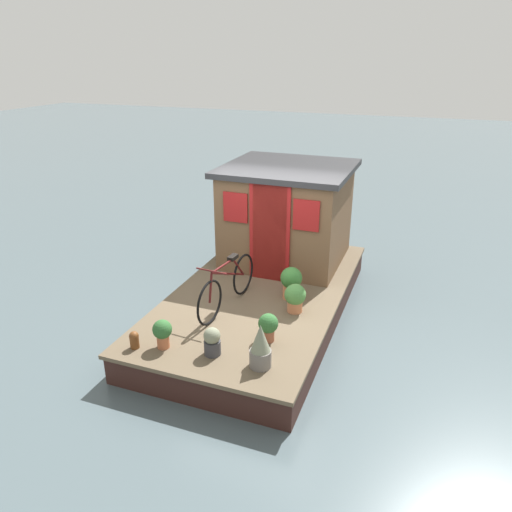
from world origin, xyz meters
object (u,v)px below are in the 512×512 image
object	(u,v)px
potted_plant_succulent	(162,332)
potted_plant_thyme	(212,341)
potted_plant_ivy	(260,347)
bicycle	(227,285)
mooring_bollard	(134,339)
potted_plant_sage	(268,326)
potted_plant_basil	(295,297)
potted_plant_geranium	(291,282)
houseboat_cabin	(287,213)

from	to	relation	value
potted_plant_succulent	potted_plant_thyme	size ratio (longest dim) A/B	1.05
potted_plant_succulent	potted_plant_ivy	size ratio (longest dim) A/B	0.68
bicycle	potted_plant_succulent	xyz separation A→B (m)	(-1.33, 0.37, -0.14)
bicycle	potted_plant_thyme	distance (m)	1.30
mooring_bollard	potted_plant_ivy	bearing A→B (deg)	-83.17
mooring_bollard	potted_plant_sage	bearing A→B (deg)	-63.69
potted_plant_thyme	potted_plant_ivy	bearing A→B (deg)	-92.38
potted_plant_basil	mooring_bollard	xyz separation A→B (m)	(-1.73, 1.74, -0.12)
mooring_bollard	potted_plant_succulent	bearing A→B (deg)	-67.56
bicycle	potted_plant_ivy	size ratio (longest dim) A/B	2.92
potted_plant_basil	potted_plant_ivy	xyz separation A→B (m)	(-1.52, 0.01, 0.04)
potted_plant_succulent	mooring_bollard	world-z (taller)	potted_plant_succulent
potted_plant_succulent	potted_plant_thyme	bearing A→B (deg)	-82.69
potted_plant_ivy	bicycle	bearing A→B (deg)	38.44
potted_plant_succulent	potted_plant_ivy	xyz separation A→B (m)	(0.06, -1.38, 0.05)
potted_plant_sage	potted_plant_succulent	distance (m)	1.43
potted_plant_thyme	mooring_bollard	distance (m)	1.08
potted_plant_geranium	potted_plant_ivy	bearing A→B (deg)	-174.65
potted_plant_geranium	houseboat_cabin	bearing A→B (deg)	20.21
houseboat_cabin	bicycle	distance (m)	2.26
potted_plant_thyme	potted_plant_basil	bearing A→B (deg)	-24.93
bicycle	potted_plant_thyme	size ratio (longest dim) A/B	4.50
houseboat_cabin	potted_plant_succulent	distance (m)	3.64
potted_plant_succulent	mooring_bollard	bearing A→B (deg)	112.44
potted_plant_succulent	potted_plant_basil	xyz separation A→B (m)	(1.58, -1.39, 0.01)
houseboat_cabin	potted_plant_ivy	distance (m)	3.59
bicycle	potted_plant_succulent	size ratio (longest dim) A/B	4.28
potted_plant_thyme	potted_plant_geranium	xyz separation A→B (m)	(1.90, -0.51, 0.10)
potted_plant_ivy	potted_plant_geranium	size ratio (longest dim) A/B	1.13
potted_plant_sage	potted_plant_succulent	size ratio (longest dim) A/B	1.00
potted_plant_ivy	mooring_bollard	size ratio (longest dim) A/B	2.45
potted_plant_sage	mooring_bollard	bearing A→B (deg)	116.31
potted_plant_thyme	mooring_bollard	size ratio (longest dim) A/B	1.59
potted_plant_sage	potted_plant_thyme	bearing A→B (deg)	134.47
potted_plant_sage	potted_plant_geranium	size ratio (longest dim) A/B	0.77
potted_plant_basil	mooring_bollard	bearing A→B (deg)	134.74
potted_plant_sage	potted_plant_thyme	world-z (taller)	potted_plant_sage
houseboat_cabin	bicycle	size ratio (longest dim) A/B	1.30
potted_plant_succulent	mooring_bollard	xyz separation A→B (m)	(-0.15, 0.36, -0.11)
mooring_bollard	houseboat_cabin	bearing A→B (deg)	-15.16
bicycle	mooring_bollard	size ratio (longest dim) A/B	7.15
potted_plant_basil	mooring_bollard	size ratio (longest dim) A/B	1.84
houseboat_cabin	potted_plant_sage	size ratio (longest dim) A/B	5.56
potted_plant_thyme	potted_plant_geranium	size ratio (longest dim) A/B	0.73
potted_plant_sage	potted_plant_basil	distance (m)	0.93
potted_plant_ivy	potted_plant_geranium	world-z (taller)	potted_plant_ivy
mooring_bollard	potted_plant_thyme	bearing A→B (deg)	-77.32
potted_plant_succulent	potted_plant_sage	bearing A→B (deg)	-62.65
potted_plant_succulent	potted_plant_geranium	size ratio (longest dim) A/B	0.77
bicycle	potted_plant_ivy	xyz separation A→B (m)	(-1.27, -1.01, -0.09)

